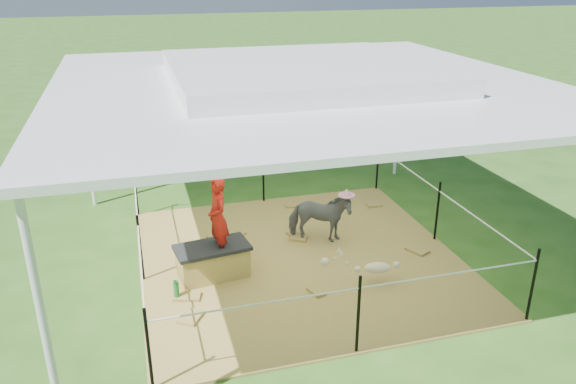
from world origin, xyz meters
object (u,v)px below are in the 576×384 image
object	(u,v)px
pony	(319,218)
trash_barrel	(377,108)
green_bottle	(176,290)
picnic_table_far	(381,89)
picnic_table_near	(279,99)
distant_person	(295,97)
woman	(217,211)
foal	(378,266)
straw_bale	(213,263)

from	to	relation	value
pony	trash_barrel	xyz separation A→B (m)	(3.76, 6.23, 0.03)
trash_barrel	green_bottle	bearing A→B (deg)	-129.79
picnic_table_far	picnic_table_near	bearing A→B (deg)	-136.00
trash_barrel	distant_person	size ratio (longest dim) A/B	0.70
woman	pony	xyz separation A→B (m)	(1.66, 0.60, -0.58)
trash_barrel	picnic_table_far	bearing A→B (deg)	63.05
picnic_table_far	foal	bearing A→B (deg)	-78.57
green_bottle	trash_barrel	bearing A→B (deg)	50.21
straw_bale	trash_barrel	bearing A→B (deg)	51.09
trash_barrel	foal	bearing A→B (deg)	-114.00
woman	pony	world-z (taller)	woman
green_bottle	trash_barrel	world-z (taller)	trash_barrel
pony	woman	bearing A→B (deg)	130.68
straw_bale	green_bottle	xyz separation A→B (m)	(-0.55, -0.45, -0.08)
picnic_table_far	woman	bearing A→B (deg)	-89.49
pony	trash_barrel	size ratio (longest dim) A/B	1.04
straw_bale	pony	bearing A→B (deg)	18.83
distant_person	foal	bearing A→B (deg)	99.44
picnic_table_near	picnic_table_far	bearing A→B (deg)	-11.75
foal	picnic_table_far	world-z (taller)	picnic_table_far
picnic_table_near	foal	bearing A→B (deg)	-116.62
green_bottle	distant_person	xyz separation A→B (m)	(4.04, 8.27, 0.51)
foal	picnic_table_far	bearing A→B (deg)	78.46
woman	trash_barrel	distance (m)	8.73
straw_bale	picnic_table_far	world-z (taller)	picnic_table_far
trash_barrel	picnic_table_far	distance (m)	2.77
straw_bale	trash_barrel	size ratio (longest dim) A/B	1.01
straw_bale	picnic_table_near	xyz separation A→B (m)	(3.31, 8.82, 0.18)
green_bottle	picnic_table_near	size ratio (longest dim) A/B	0.13
straw_bale	pony	xyz separation A→B (m)	(1.76, 0.60, 0.20)
straw_bale	trash_barrel	world-z (taller)	trash_barrel
picnic_table_near	green_bottle	bearing A→B (deg)	-132.19
woman	foal	xyz separation A→B (m)	(2.03, -0.78, -0.73)
distant_person	green_bottle	bearing A→B (deg)	82.42
green_bottle	trash_barrel	size ratio (longest dim) A/B	0.28
foal	picnic_table_far	size ratio (longest dim) A/B	0.47
foal	distant_person	xyz separation A→B (m)	(1.36, 8.61, 0.38)
green_bottle	woman	bearing A→B (deg)	34.70
woman	distant_person	xyz separation A→B (m)	(3.39, 7.82, -0.35)
foal	picnic_table_near	bearing A→B (deg)	96.16
trash_barrel	woman	bearing A→B (deg)	-128.40
pony	picnic_table_near	distance (m)	8.37
picnic_table_far	distant_person	bearing A→B (deg)	-119.65
foal	trash_barrel	xyz separation A→B (m)	(3.39, 7.61, 0.18)
pony	picnic_table_near	size ratio (longest dim) A/B	0.48
picnic_table_far	green_bottle	bearing A→B (deg)	-90.74
picnic_table_near	pony	bearing A→B (deg)	-120.27
pony	picnic_table_near	xyz separation A→B (m)	(1.55, 8.22, -0.02)
distant_person	woman	bearing A→B (deg)	85.02
woman	pony	bearing A→B (deg)	101.75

